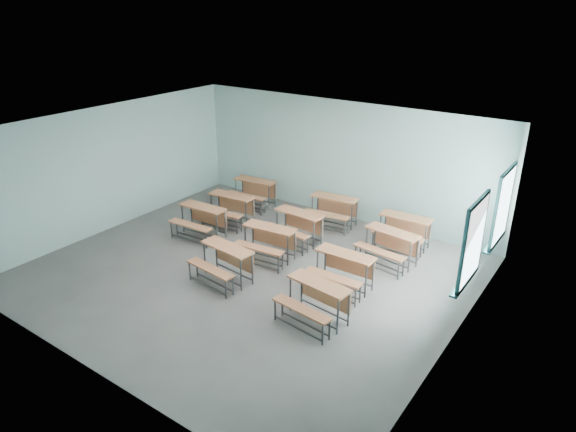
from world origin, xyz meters
name	(u,v)px	position (x,y,z in m)	size (l,w,h in m)	color
room	(251,206)	(0.08, 0.03, 1.60)	(9.04, 8.04, 3.24)	slate
desk_unit_r0c1	(224,259)	(-0.20, -0.57, 0.52)	(1.33, 0.97, 0.78)	#A9623D
desk_unit_r0c2	(315,297)	(2.19, -0.72, 0.52)	(1.34, 0.98, 0.78)	#A9623D
desk_unit_r1c0	(201,217)	(-2.19, 0.79, 0.52)	(1.28, 0.89, 0.78)	#A9623D
desk_unit_r1c1	(267,239)	(-0.05, 0.76, 0.52)	(1.32, 0.96, 0.78)	#A9623D
desk_unit_r1c2	(342,266)	(2.02, 0.60, 0.52)	(1.25, 0.85, 0.78)	#A9623D
desk_unit_r2c0	(229,205)	(-2.12, 1.82, 0.52)	(1.31, 0.94, 0.78)	#A9623D
desk_unit_r2c1	(296,223)	(0.01, 1.86, 0.52)	(1.30, 0.92, 0.78)	#A9623D
desk_unit_r2c2	(389,243)	(2.35, 2.17, 0.52)	(1.35, 1.00, 0.78)	#A9623D
desk_unit_r3c0	(253,189)	(-2.37, 3.15, 0.52)	(1.31, 0.94, 0.78)	#A9623D
desk_unit_r3c1	(333,207)	(0.21, 3.29, 0.52)	(1.33, 0.96, 0.78)	#A9623D
desk_unit_r3c2	(403,227)	(2.28, 3.13, 0.52)	(1.29, 0.90, 0.78)	#A9623D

